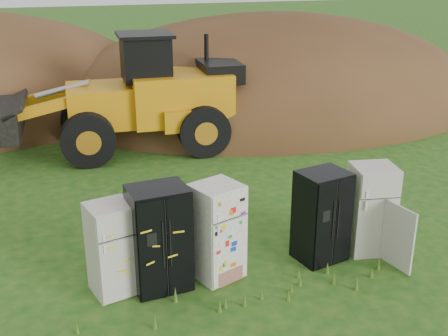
# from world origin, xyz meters

# --- Properties ---
(ground) EXTENTS (120.00, 120.00, 0.00)m
(ground) POSITION_xyz_m (0.00, 0.00, 0.00)
(ground) COLOR #1A4D14
(ground) RESTS_ON ground
(fridge_leftmost) EXTENTS (0.85, 0.83, 1.59)m
(fridge_leftmost) POSITION_xyz_m (-2.44, 0.04, 0.79)
(fridge_leftmost) COLOR silver
(fridge_leftmost) RESTS_ON ground
(fridge_black_side) EXTENTS (1.02, 0.85, 1.82)m
(fridge_black_side) POSITION_xyz_m (-1.66, -0.04, 0.91)
(fridge_black_side) COLOR black
(fridge_black_side) RESTS_ON ground
(fridge_sticker) EXTENTS (0.98, 0.94, 1.73)m
(fridge_sticker) POSITION_xyz_m (-0.64, 0.00, 0.86)
(fridge_sticker) COLOR white
(fridge_sticker) RESTS_ON ground
(fridge_black_right) EXTENTS (0.99, 0.88, 1.72)m
(fridge_black_right) POSITION_xyz_m (1.36, 0.02, 0.86)
(fridge_black_right) COLOR black
(fridge_black_right) RESTS_ON ground
(fridge_open_door) EXTENTS (0.88, 0.83, 1.72)m
(fridge_open_door) POSITION_xyz_m (2.39, 0.02, 0.86)
(fridge_open_door) COLOR silver
(fridge_open_door) RESTS_ON ground
(wheel_loader) EXTENTS (6.99, 3.05, 3.33)m
(wheel_loader) POSITION_xyz_m (-1.35, 7.41, 1.67)
(wheel_loader) COLOR orange
(wheel_loader) RESTS_ON ground
(dirt_mound_right) EXTENTS (16.56, 12.15, 6.79)m
(dirt_mound_right) POSITION_xyz_m (4.92, 11.39, 0.00)
(dirt_mound_right) COLOR #452B16
(dirt_mound_right) RESTS_ON ground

